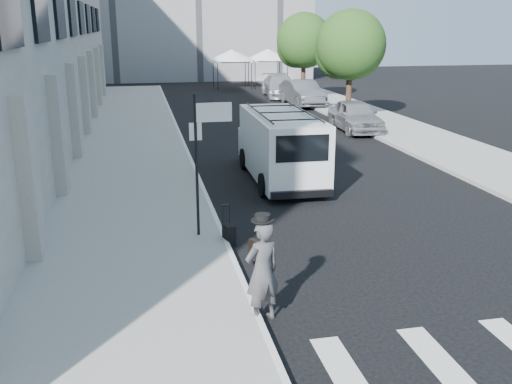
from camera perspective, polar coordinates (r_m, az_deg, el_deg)
name	(u,v)px	position (r m, az deg, el deg)	size (l,w,h in m)	color
ground	(341,286)	(12.08, 8.49, -9.26)	(120.00, 120.00, 0.00)	black
sidewalk_left	(132,141)	(26.68, -12.26, 4.98)	(4.50, 48.00, 0.15)	gray
sidewalk_right	(371,118)	(33.22, 11.41, 7.23)	(4.00, 56.00, 0.15)	gray
sign_pole	(206,135)	(13.71, -5.07, 5.66)	(1.03, 0.07, 3.50)	black
tree_near	(348,48)	(32.43, 9.18, 14.06)	(3.80, 3.83, 6.03)	black
tree_far	(302,43)	(40.97, 4.62, 14.66)	(3.80, 3.83, 6.03)	black
tent_left	(232,55)	(48.89, -2.44, 13.49)	(4.00, 4.00, 3.20)	black
tent_right	(268,55)	(49.99, 1.19, 13.56)	(4.00, 4.00, 3.20)	black
businessman	(262,272)	(10.26, 0.63, -7.97)	(0.70, 0.46, 1.92)	#3E3D40
briefcase	(256,248)	(13.41, 0.00, -5.58)	(0.12, 0.44, 0.34)	black
suitcase	(229,234)	(13.97, -2.71, -4.26)	(0.31, 0.40, 0.99)	black
cargo_van	(280,146)	(19.67, 2.41, 4.67)	(2.26, 6.16, 2.30)	white
parked_car_a	(355,116)	(29.38, 9.90, 7.54)	(1.85, 4.60, 1.57)	gray
parked_car_b	(302,93)	(38.41, 4.64, 9.85)	(1.77, 5.08, 1.67)	#515358
parked_car_c	(280,86)	(42.96, 2.41, 10.53)	(2.25, 5.53, 1.60)	#9D9FA4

